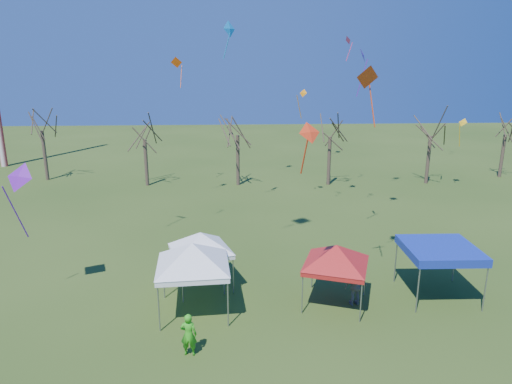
% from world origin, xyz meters
% --- Properties ---
extents(ground, '(140.00, 140.00, 0.00)m').
position_xyz_m(ground, '(0.00, 0.00, 0.00)').
color(ground, '#2D4616').
rests_on(ground, ground).
extents(tree_0, '(3.83, 3.83, 8.44)m').
position_xyz_m(tree_0, '(-20.85, 27.38, 6.49)').
color(tree_0, '#3D2D21').
rests_on(tree_0, ground).
extents(tree_1, '(3.42, 3.42, 7.54)m').
position_xyz_m(tree_1, '(-10.77, 24.65, 5.79)').
color(tree_1, '#3D2D21').
rests_on(tree_1, ground).
extents(tree_2, '(3.71, 3.71, 8.18)m').
position_xyz_m(tree_2, '(-2.37, 24.38, 6.29)').
color(tree_2, '#3D2D21').
rests_on(tree_2, ground).
extents(tree_3, '(3.59, 3.59, 7.91)m').
position_xyz_m(tree_3, '(6.03, 24.04, 6.08)').
color(tree_3, '#3D2D21').
rests_on(tree_3, ground).
extents(tree_4, '(3.58, 3.58, 7.89)m').
position_xyz_m(tree_4, '(15.36, 24.00, 6.06)').
color(tree_4, '#3D2D21').
rests_on(tree_4, ground).
extents(tree_5, '(3.39, 3.39, 7.46)m').
position_xyz_m(tree_5, '(23.72, 26.07, 5.73)').
color(tree_5, '#3D2D21').
rests_on(tree_5, ground).
extents(tent_white_west, '(4.30, 4.30, 3.80)m').
position_xyz_m(tent_white_west, '(-4.72, 1.75, 3.07)').
color(tent_white_west, gray).
rests_on(tent_white_west, ground).
extents(tent_white_mid, '(3.57, 3.57, 3.32)m').
position_xyz_m(tent_white_mid, '(-4.54, 4.17, 2.68)').
color(tent_white_mid, gray).
rests_on(tent_white_mid, ground).
extents(tent_red, '(3.61, 3.61, 3.39)m').
position_xyz_m(tent_red, '(1.69, 2.06, 2.73)').
color(tent_red, gray).
rests_on(tent_red, ground).
extents(tent_blue, '(3.32, 3.32, 2.55)m').
position_xyz_m(tent_blue, '(6.74, 2.56, 2.34)').
color(tent_blue, gray).
rests_on(tent_blue, ground).
extents(person_grey, '(1.13, 0.62, 1.83)m').
position_xyz_m(person_grey, '(2.65, 1.96, 0.92)').
color(person_grey, slate).
rests_on(person_grey, ground).
extents(person_green, '(0.67, 0.48, 1.73)m').
position_xyz_m(person_green, '(-4.69, -1.46, 0.86)').
color(person_green, green).
rests_on(person_green, ground).
extents(kite_1, '(0.97, 0.77, 1.91)m').
position_xyz_m(kite_1, '(-0.18, -0.74, 8.35)').
color(kite_1, red).
rests_on(kite_1, ground).
extents(kite_22, '(0.85, 0.84, 2.30)m').
position_xyz_m(kite_22, '(2.52, 18.33, 8.57)').
color(kite_22, orange).
rests_on(kite_22, ground).
extents(kite_13, '(1.06, 0.74, 2.55)m').
position_xyz_m(kite_13, '(-7.41, 23.06, 10.94)').
color(kite_13, '#F54E0C').
rests_on(kite_13, ground).
extents(kite_14, '(1.64, 1.37, 3.65)m').
position_xyz_m(kite_14, '(-12.26, 3.13, 5.97)').
color(kite_14, '#6716A0').
rests_on(kite_14, ground).
extents(kite_17, '(0.61, 0.94, 2.68)m').
position_xyz_m(kite_17, '(4.43, 9.29, 11.19)').
color(kite_17, '#5018A9').
rests_on(kite_17, ground).
extents(kite_11, '(0.95, 1.00, 2.49)m').
position_xyz_m(kite_11, '(-2.96, 15.57, 13.05)').
color(kite_11, '#1487DC').
rests_on(kite_11, ground).
extents(kite_12, '(0.82, 0.94, 2.52)m').
position_xyz_m(kite_12, '(17.03, 21.69, 5.92)').
color(kite_12, gold).
rests_on(kite_12, ground).
extents(kite_19, '(0.59, 0.80, 1.98)m').
position_xyz_m(kite_19, '(6.48, 20.93, 12.61)').
color(kite_19, '#ED3477').
rests_on(kite_19, ground).
extents(kite_27, '(1.16, 0.81, 2.65)m').
position_xyz_m(kite_27, '(2.89, 3.05, 10.19)').
color(kite_27, '#BE3A11').
rests_on(kite_27, ground).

